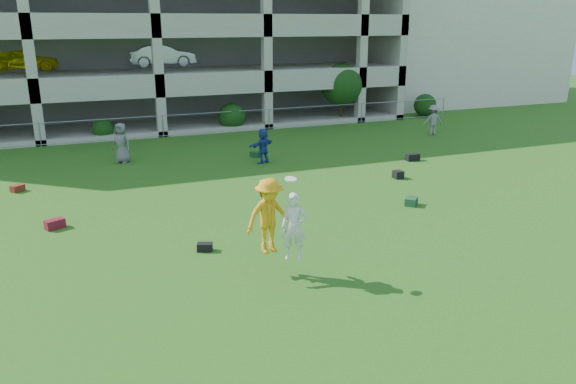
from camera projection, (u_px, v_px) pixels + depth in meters
name	position (u px, v px, depth m)	size (l,w,h in m)	color
ground	(310.00, 288.00, 13.04)	(100.00, 100.00, 0.00)	#235114
stucco_building	(429.00, 33.00, 44.67)	(16.00, 14.00, 10.00)	beige
bystander_c	(121.00, 143.00, 24.28)	(0.85, 0.56, 1.75)	slate
bystander_d	(263.00, 146.00, 24.25)	(1.41, 0.45, 1.52)	navy
bystander_f	(433.00, 120.00, 30.26)	(1.05, 0.60, 1.62)	slate
bag_red_a	(55.00, 224.00, 16.71)	(0.55, 0.30, 0.28)	#5E1018
bag_black_b	(205.00, 247.00, 15.09)	(0.40, 0.25, 0.22)	black
bag_green_c	(411.00, 201.00, 18.83)	(0.50, 0.35, 0.26)	#14371D
crate_d	(398.00, 175.00, 22.04)	(0.35, 0.35, 0.30)	black
bag_black_e	(413.00, 157.00, 24.85)	(0.60, 0.30, 0.30)	black
bag_red_f	(18.00, 188.00, 20.34)	(0.45, 0.28, 0.24)	#5E1710
bag_green_g	(256.00, 154.00, 25.50)	(0.50, 0.30, 0.25)	#14391B
frisbee_contest	(274.00, 218.00, 13.27)	(1.44, 1.15, 1.99)	orange
parking_garage	(133.00, 20.00, 35.81)	(30.00, 14.00, 12.00)	#9E998C
fence	(163.00, 126.00, 29.69)	(36.06, 0.06, 1.20)	gray
shrub_row	(241.00, 103.00, 31.70)	(34.38, 2.52, 3.50)	#163D11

